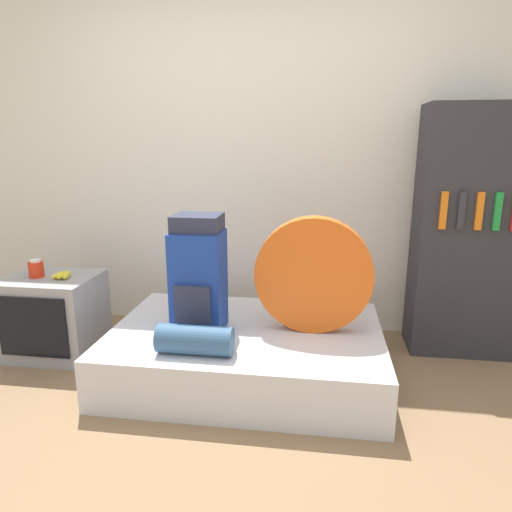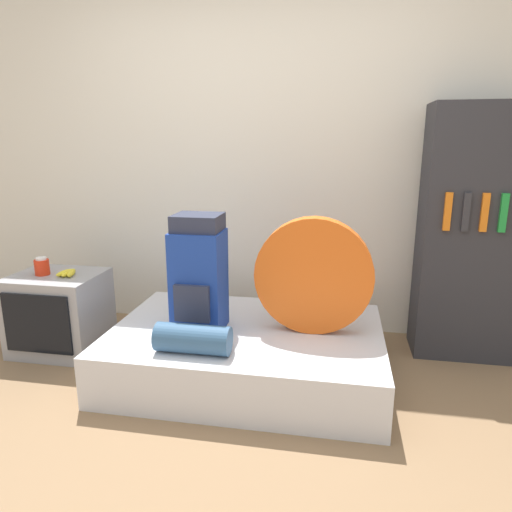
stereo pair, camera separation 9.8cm
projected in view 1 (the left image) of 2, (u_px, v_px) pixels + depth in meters
ground_plane at (190, 473)px, 1.97m from camera, size 16.00×16.00×0.00m
wall_back at (251, 154)px, 3.31m from camera, size 8.00×0.05×2.60m
bed at (247, 351)px, 2.77m from camera, size 1.60×1.10×0.30m
backpack at (198, 275)px, 2.64m from camera, size 0.29×0.29×0.69m
tent_bag at (313, 275)px, 2.63m from camera, size 0.68×0.11×0.68m
sleeping_roll at (195, 340)px, 2.39m from camera, size 0.40×0.16×0.16m
television at (54, 315)px, 3.03m from camera, size 0.57×0.48×0.54m
canister at (36, 269)px, 2.95m from camera, size 0.09×0.09×0.12m
banana_bunch at (64, 275)px, 2.94m from camera, size 0.12×0.15×0.04m
bookshelf at (467, 233)px, 2.96m from camera, size 0.65×0.36×1.62m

